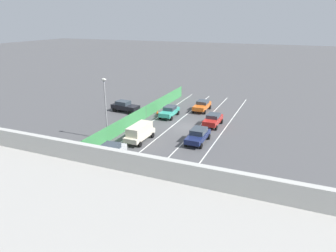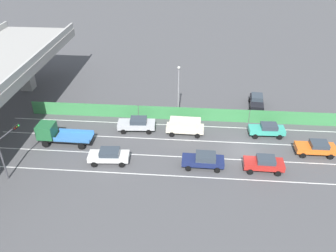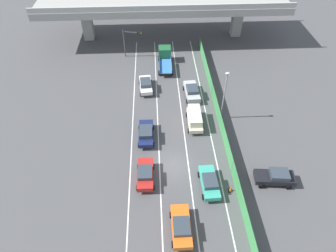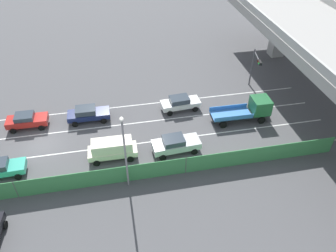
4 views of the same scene
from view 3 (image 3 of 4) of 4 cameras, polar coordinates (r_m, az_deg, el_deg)
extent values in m
plane|color=#4C4C4F|center=(35.08, 1.15, -7.54)|extent=(300.00, 300.00, 0.00)
cube|color=silver|center=(39.10, -6.90, -1.02)|extent=(0.14, 47.81, 0.01)
cube|color=silver|center=(38.97, -1.92, -0.84)|extent=(0.14, 47.81, 0.01)
cube|color=silver|center=(39.13, 3.05, -0.65)|extent=(0.14, 47.81, 0.01)
cube|color=silver|center=(39.58, 7.95, -0.47)|extent=(0.14, 47.81, 0.01)
cube|color=#A09E99|center=(57.42, -1.05, 22.92)|extent=(44.02, 11.60, 1.20)
cube|color=#B2B2AD|center=(51.86, -0.81, 21.79)|extent=(44.02, 0.30, 0.90)
cube|color=#A09E99|center=(60.09, -15.31, 18.62)|extent=(1.82, 1.82, 6.21)
cube|color=#A09E99|center=(60.94, 13.17, 19.37)|extent=(1.82, 1.82, 6.21)
cube|color=#3D8E4C|center=(39.23, 10.17, 0.58)|extent=(0.06, 43.81, 1.87)
cylinder|color=#4C514C|center=(34.47, 12.35, -7.78)|extent=(0.10, 0.10, 1.87)
cylinder|color=#4C514C|center=(44.67, 8.48, 7.03)|extent=(0.10, 0.10, 1.87)
cylinder|color=#4C514C|center=(56.82, 6.07, 15.93)|extent=(0.10, 0.10, 1.87)
cube|color=#B7BABC|center=(44.09, 4.60, 6.67)|extent=(2.13, 4.77, 0.69)
cube|color=#333D47|center=(43.51, 4.70, 7.09)|extent=(1.75, 2.12, 0.53)
cylinder|color=black|center=(45.49, 3.06, 7.30)|extent=(0.26, 0.65, 0.64)
cylinder|color=black|center=(45.79, 5.36, 7.44)|extent=(0.26, 0.65, 0.64)
cylinder|color=black|center=(43.03, 3.71, 4.79)|extent=(0.26, 0.65, 0.64)
cylinder|color=black|center=(43.35, 6.12, 4.94)|extent=(0.26, 0.65, 0.64)
cube|color=red|center=(33.34, -4.38, -9.28)|extent=(1.82, 4.24, 0.66)
cube|color=#333D47|center=(32.78, -4.44, -8.93)|extent=(1.57, 1.93, 0.48)
cylinder|color=black|center=(34.65, -5.75, -7.89)|extent=(0.23, 0.64, 0.64)
cylinder|color=black|center=(34.56, -2.82, -7.83)|extent=(0.23, 0.64, 0.64)
cylinder|color=black|center=(32.96, -5.93, -11.81)|extent=(0.23, 0.64, 0.64)
cylinder|color=black|center=(32.87, -2.81, -11.77)|extent=(0.23, 0.64, 0.64)
cube|color=navy|center=(37.57, -4.26, -1.44)|extent=(1.86, 4.55, 0.58)
cube|color=#333D47|center=(36.97, -4.31, -1.10)|extent=(1.61, 2.16, 0.59)
cylinder|color=black|center=(39.03, -5.52, -0.33)|extent=(0.23, 0.64, 0.64)
cylinder|color=black|center=(38.95, -2.87, -0.25)|extent=(0.23, 0.64, 0.64)
cylinder|color=black|center=(36.89, -5.65, -3.67)|extent=(0.23, 0.64, 0.64)
cylinder|color=black|center=(36.81, -2.85, -3.60)|extent=(0.23, 0.64, 0.64)
cube|color=orange|center=(30.03, 2.56, -18.76)|extent=(1.83, 4.45, 0.61)
cube|color=#333D47|center=(29.40, 2.65, -18.79)|extent=(1.60, 1.92, 0.49)
cylinder|color=black|center=(31.11, 0.54, -16.78)|extent=(0.22, 0.64, 0.64)
cylinder|color=black|center=(31.23, 4.00, -16.58)|extent=(0.22, 0.64, 0.64)
cylinder|color=black|center=(29.76, 0.93, -21.85)|extent=(0.22, 0.64, 0.64)
cylinder|color=black|center=(29.88, 4.66, -21.61)|extent=(0.22, 0.64, 0.64)
cube|color=beige|center=(39.45, 5.15, 1.17)|extent=(1.86, 4.66, 0.56)
cube|color=beige|center=(38.93, 5.22, 2.00)|extent=(1.64, 3.83, 0.98)
cylinder|color=black|center=(40.81, 3.65, 2.19)|extent=(0.23, 0.64, 0.64)
cylinder|color=black|center=(41.00, 6.13, 2.24)|extent=(0.23, 0.64, 0.64)
cylinder|color=black|center=(38.53, 4.02, -0.93)|extent=(0.23, 0.64, 0.64)
cylinder|color=black|center=(38.74, 6.64, -0.86)|extent=(0.23, 0.64, 0.64)
cube|color=silver|center=(45.41, -4.32, 7.87)|extent=(2.07, 4.55, 0.59)
cube|color=#333D47|center=(44.96, -4.35, 8.35)|extent=(1.70, 2.24, 0.57)
cylinder|color=black|center=(46.89, -5.50, 8.41)|extent=(0.26, 0.65, 0.64)
cylinder|color=black|center=(46.93, -3.34, 8.58)|extent=(0.26, 0.65, 0.64)
cylinder|color=black|center=(44.46, -5.30, 6.16)|extent=(0.26, 0.65, 0.64)
cylinder|color=black|center=(44.51, -3.02, 6.35)|extent=(0.26, 0.65, 0.64)
cube|color=teal|center=(32.96, 7.95, -10.73)|extent=(1.85, 4.38, 0.59)
cube|color=#333D47|center=(32.39, 8.12, -10.48)|extent=(1.57, 1.98, 0.52)
cylinder|color=black|center=(34.02, 5.99, -9.30)|extent=(0.24, 0.65, 0.64)
cylinder|color=black|center=(34.32, 8.83, -9.04)|extent=(0.24, 0.65, 0.64)
cylinder|color=black|center=(32.39, 6.84, -13.45)|extent=(0.24, 0.65, 0.64)
cylinder|color=black|center=(32.71, 9.86, -13.13)|extent=(0.24, 0.65, 0.64)
cube|color=black|center=(50.35, -0.56, 11.92)|extent=(1.76, 6.39, 0.25)
cube|color=#236638|center=(51.77, -0.64, 14.12)|extent=(2.09, 1.94, 1.65)
cube|color=#3875BC|center=(49.38, -0.53, 11.46)|extent=(2.14, 4.34, 0.10)
cube|color=#3875BC|center=(49.24, -1.71, 11.67)|extent=(0.15, 4.31, 0.48)
cube|color=#3875BC|center=(49.29, 0.65, 11.72)|extent=(0.15, 4.31, 0.48)
cylinder|color=black|center=(52.35, -1.78, 12.85)|extent=(0.27, 0.80, 0.80)
cylinder|color=black|center=(52.39, 0.53, 12.90)|extent=(0.27, 0.80, 0.80)
cylinder|color=black|center=(48.70, -1.72, 10.22)|extent=(0.27, 0.80, 0.80)
cylinder|color=black|center=(48.74, 0.75, 10.27)|extent=(0.27, 0.80, 0.80)
cube|color=black|center=(35.02, 19.83, -9.32)|extent=(4.49, 2.19, 0.65)
cube|color=#333D47|center=(34.69, 20.71, -8.70)|extent=(2.13, 1.75, 0.58)
cylinder|color=black|center=(34.47, 17.56, -11.01)|extent=(0.66, 0.28, 0.64)
cylinder|color=black|center=(35.48, 17.06, -8.68)|extent=(0.66, 0.28, 0.64)
cylinder|color=black|center=(35.38, 22.25, -10.89)|extent=(0.66, 0.28, 0.64)
cylinder|color=black|center=(36.37, 21.60, -8.62)|extent=(0.66, 0.28, 0.64)
cylinder|color=#47474C|center=(53.10, -8.42, 15.46)|extent=(0.18, 0.18, 4.94)
cylinder|color=#47474C|center=(51.71, -6.92, 17.51)|extent=(3.11, 0.74, 0.12)
cube|color=black|center=(51.41, -5.49, 17.46)|extent=(1.00, 0.46, 0.32)
sphere|color=#390706|center=(51.34, -5.87, 17.40)|extent=(0.20, 0.20, 0.20)
sphere|color=#3B2806|center=(51.28, -5.53, 17.38)|extent=(0.20, 0.20, 0.20)
sphere|color=green|center=(51.21, -5.19, 17.37)|extent=(0.20, 0.20, 0.20)
cylinder|color=gray|center=(39.12, 10.70, 5.42)|extent=(0.16, 0.16, 7.07)
ellipsoid|color=silver|center=(36.97, 11.45, 9.91)|extent=(0.60, 0.36, 0.28)
cone|color=orange|center=(33.42, 11.98, -11.82)|extent=(0.36, 0.36, 0.62)
cube|color=black|center=(33.67, 11.90, -12.11)|extent=(0.47, 0.47, 0.03)
camera|label=1|loc=(60.98, -15.54, 29.64)|focal=32.85mm
camera|label=2|loc=(41.96, -56.70, 21.34)|focal=36.90mm
camera|label=4|loc=(41.30, 46.37, 25.20)|focal=35.17mm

